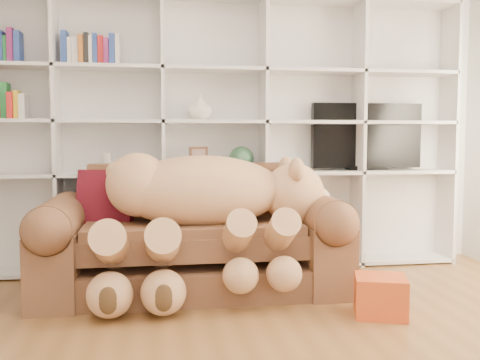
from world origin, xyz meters
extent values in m
cube|color=silver|center=(0.00, 2.50, 1.35)|extent=(5.00, 0.02, 2.70)
cube|color=silver|center=(0.00, 2.46, 1.20)|extent=(4.40, 0.03, 2.40)
cube|color=silver|center=(-1.32, 2.30, 1.20)|extent=(0.03, 0.35, 2.40)
cube|color=silver|center=(-0.44, 2.30, 1.20)|extent=(0.03, 0.35, 2.40)
cube|color=silver|center=(0.44, 2.30, 1.20)|extent=(0.03, 0.35, 2.40)
cube|color=silver|center=(1.32, 2.30, 1.20)|extent=(0.03, 0.35, 2.40)
cube|color=silver|center=(2.20, 2.30, 1.20)|extent=(0.03, 0.35, 2.40)
cube|color=silver|center=(0.00, 2.30, 0.03)|extent=(4.40, 0.35, 0.03)
cube|color=silver|center=(0.00, 2.30, 0.85)|extent=(4.40, 0.35, 0.03)
cube|color=silver|center=(0.00, 2.30, 1.30)|extent=(4.40, 0.35, 0.03)
cube|color=silver|center=(0.00, 2.30, 1.75)|extent=(4.40, 0.35, 0.03)
cube|color=brown|center=(-0.23, 1.62, 0.11)|extent=(2.16, 0.87, 0.23)
cube|color=brown|center=(-0.23, 1.60, 0.45)|extent=(1.61, 0.72, 0.31)
cube|color=brown|center=(-0.23, 2.01, 0.67)|extent=(1.61, 0.21, 0.57)
cube|color=brown|center=(-1.20, 1.62, 0.28)|extent=(0.33, 0.98, 0.57)
cube|color=brown|center=(0.73, 1.62, 0.28)|extent=(0.33, 0.98, 0.57)
cylinder|color=brown|center=(-1.20, 1.62, 0.57)|extent=(0.33, 0.93, 0.33)
cylinder|color=brown|center=(0.73, 1.62, 0.57)|extent=(0.33, 0.93, 0.33)
ellipsoid|color=tan|center=(-0.17, 1.57, 0.77)|extent=(1.22, 0.59, 0.53)
sphere|color=tan|center=(-0.63, 1.57, 0.82)|extent=(0.46, 0.46, 0.46)
sphere|color=tan|center=(0.53, 1.57, 0.74)|extent=(0.46, 0.46, 0.46)
sphere|color=beige|center=(0.71, 1.57, 0.67)|extent=(0.23, 0.23, 0.23)
sphere|color=#452E18|center=(0.80, 1.57, 0.66)|extent=(0.07, 0.07, 0.07)
ellipsoid|color=tan|center=(0.51, 1.41, 0.93)|extent=(0.11, 0.18, 0.18)
ellipsoid|color=tan|center=(0.51, 1.73, 0.93)|extent=(0.11, 0.18, 0.18)
sphere|color=tan|center=(-0.78, 1.57, 0.92)|extent=(0.16, 0.16, 0.16)
cylinder|color=tan|center=(0.04, 1.24, 0.48)|extent=(0.20, 0.56, 0.41)
cylinder|color=tan|center=(0.34, 1.24, 0.48)|extent=(0.20, 0.56, 0.41)
cylinder|color=tan|center=(-0.80, 1.24, 0.44)|extent=(0.23, 0.65, 0.48)
cylinder|color=tan|center=(-0.46, 1.24, 0.44)|extent=(0.23, 0.65, 0.48)
sphere|color=tan|center=(0.04, 1.06, 0.25)|extent=(0.24, 0.24, 0.24)
sphere|color=tan|center=(0.34, 1.06, 0.25)|extent=(0.24, 0.24, 0.24)
sphere|color=tan|center=(-0.80, 1.06, 0.17)|extent=(0.30, 0.30, 0.30)
sphere|color=tan|center=(-0.46, 1.06, 0.17)|extent=(0.30, 0.30, 0.30)
cube|color=#5D101C|center=(-0.88, 1.82, 0.70)|extent=(0.47, 0.33, 0.45)
cube|color=#CF4C1B|center=(0.94, 0.88, 0.13)|extent=(0.40, 0.39, 0.26)
cube|color=black|center=(1.42, 2.35, 1.18)|extent=(1.04, 0.08, 0.59)
cube|color=black|center=(1.42, 2.35, 0.89)|extent=(0.35, 0.18, 0.04)
cube|color=#532D1C|center=(-0.14, 2.30, 0.98)|extent=(0.17, 0.07, 0.21)
sphere|color=#305E3E|center=(0.24, 2.30, 0.98)|extent=(0.22, 0.22, 0.22)
cylinder|color=beige|center=(-0.92, 2.30, 0.95)|extent=(0.10, 0.10, 0.17)
cylinder|color=beige|center=(-0.92, 2.30, 0.92)|extent=(0.07, 0.07, 0.11)
sphere|color=silver|center=(-0.70, 2.30, 0.93)|extent=(0.13, 0.13, 0.13)
imported|color=silver|center=(-0.12, 2.30, 1.42)|extent=(0.27, 0.27, 0.21)
camera|label=1|loc=(-0.49, -2.36, 1.16)|focal=40.00mm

